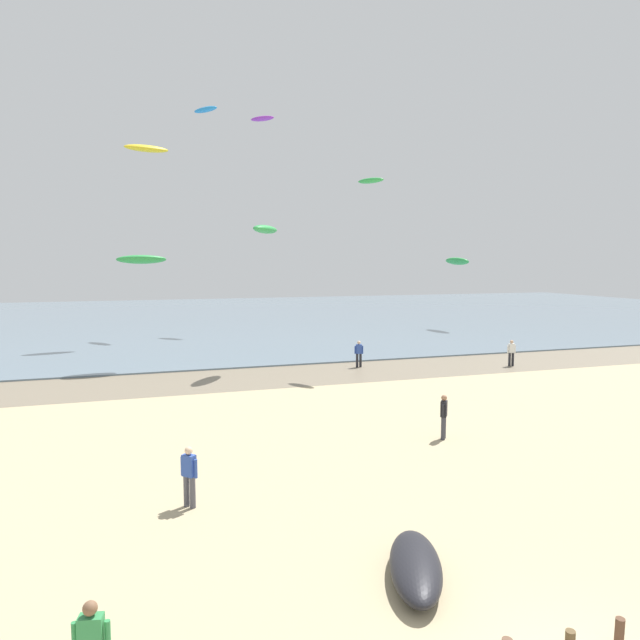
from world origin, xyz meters
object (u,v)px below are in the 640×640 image
object	(u,v)px
kite_aloft_3	(371,181)
kite_aloft_7	(205,110)
grounded_kite	(415,566)
kite_aloft_4	(457,261)
person_far_down_beach	(444,415)
kite_aloft_1	(262,119)
kite_aloft_2	(146,149)
person_by_waterline	(189,475)
person_mid_beach	(511,352)
kite_aloft_6	(142,259)
person_right_flank	(359,353)
kite_aloft_0	(265,229)

from	to	relation	value
kite_aloft_3	kite_aloft_7	xyz separation A→B (m)	(-7.08, 22.68, 9.17)
grounded_kite	kite_aloft_4	distance (m)	48.12
person_far_down_beach	kite_aloft_4	size ratio (longest dim) A/B	0.48
kite_aloft_4	kite_aloft_1	bearing A→B (deg)	66.31
grounded_kite	kite_aloft_4	size ratio (longest dim) A/B	0.85
kite_aloft_1	kite_aloft_2	xyz separation A→B (m)	(-11.19, -6.90, -4.79)
person_far_down_beach	person_by_waterline	bearing A→B (deg)	-161.49
grounded_kite	kite_aloft_4	world-z (taller)	kite_aloft_4
grounded_kite	person_by_waterline	bearing A→B (deg)	-118.22
kite_aloft_2	kite_aloft_3	world-z (taller)	kite_aloft_2
person_far_down_beach	kite_aloft_3	world-z (taller)	kite_aloft_3
person_by_waterline	kite_aloft_4	bearing A→B (deg)	49.85
kite_aloft_1	person_mid_beach	bearing A→B (deg)	155.94
kite_aloft_7	grounded_kite	bearing A→B (deg)	-37.32
grounded_kite	kite_aloft_7	world-z (taller)	kite_aloft_7
person_far_down_beach	grounded_kite	bearing A→B (deg)	-123.35
person_mid_beach	kite_aloft_2	distance (m)	32.51
person_by_waterline	kite_aloft_2	size ratio (longest dim) A/B	0.48
kite_aloft_6	grounded_kite	bearing A→B (deg)	-86.48
person_right_flank	kite_aloft_4	size ratio (longest dim) A/B	0.48
grounded_kite	kite_aloft_1	distance (m)	51.36
kite_aloft_2	kite_aloft_6	distance (m)	15.20
kite_aloft_3	kite_aloft_2	bearing A→B (deg)	6.69
person_right_flank	kite_aloft_0	bearing A→B (deg)	169.02
person_far_down_beach	person_mid_beach	bearing A→B (deg)	45.55
kite_aloft_1	kite_aloft_2	size ratio (longest dim) A/B	0.72
grounded_kite	person_right_flank	bearing A→B (deg)	-176.22
grounded_kite	kite_aloft_2	distance (m)	42.85
grounded_kite	kite_aloft_0	size ratio (longest dim) A/B	0.96
person_far_down_beach	kite_aloft_3	size ratio (longest dim) A/B	0.90
person_right_flank	grounded_kite	size ratio (longest dim) A/B	0.56
kite_aloft_1	kite_aloft_3	size ratio (longest dim) A/B	1.37
person_far_down_beach	kite_aloft_3	bearing A→B (deg)	78.38
person_by_waterline	kite_aloft_7	size ratio (longest dim) A/B	0.59
person_mid_beach	kite_aloft_3	bearing A→B (deg)	168.99
kite_aloft_0	kite_aloft_4	size ratio (longest dim) A/B	0.89
kite_aloft_2	kite_aloft_6	xyz separation A→B (m)	(-0.83, -12.18, -9.06)
kite_aloft_4	kite_aloft_2	bearing A→B (deg)	86.40
kite_aloft_3	kite_aloft_4	distance (m)	24.93
kite_aloft_0	kite_aloft_1	size ratio (longest dim) A/B	1.22
kite_aloft_1	kite_aloft_7	distance (m)	5.78
person_far_down_beach	kite_aloft_0	size ratio (longest dim) A/B	0.54
grounded_kite	kite_aloft_3	world-z (taller)	kite_aloft_3
person_mid_beach	kite_aloft_1	size ratio (longest dim) A/B	0.66
kite_aloft_4	kite_aloft_6	xyz separation A→B (m)	(-30.35, -12.83, 0.07)
kite_aloft_7	kite_aloft_3	bearing A→B (deg)	-18.19
person_right_flank	kite_aloft_3	size ratio (longest dim) A/B	0.90
person_by_waterline	kite_aloft_3	world-z (taller)	kite_aloft_3
person_mid_beach	person_right_flank	xyz separation A→B (m)	(-9.56, 2.71, 0.00)
person_by_waterline	kite_aloft_0	xyz separation A→B (m)	(6.57, 19.48, 7.82)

